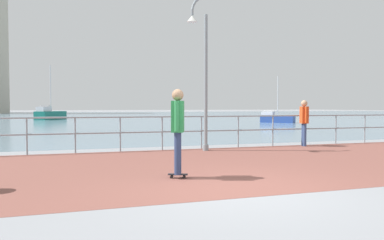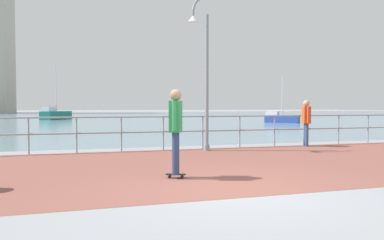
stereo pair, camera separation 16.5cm
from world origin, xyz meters
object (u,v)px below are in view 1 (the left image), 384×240
Objects in this scene: bystander at (304,119)px; sailboat_yellow at (50,114)px; sailboat_teal at (276,118)px; skateboarder at (178,124)px; lamppost at (202,66)px.

sailboat_yellow is at bearing 108.84° from bystander.
sailboat_yellow is (-20.32, 14.52, 0.18)m from sailboat_teal.
sailboat_yellow is at bearing 144.45° from sailboat_teal.
skateboarder is at bearing -124.42° from sailboat_teal.
sailboat_yellow is at bearing 101.97° from lamppost.
sailboat_teal is 24.97m from sailboat_yellow.
bystander is at bearing 4.16° from lamppost.
lamppost is at bearing 65.20° from skateboarder.
sailboat_teal is at bearing 62.58° from bystander.
sailboat_yellow is (-11.05, 32.38, -0.42)m from bystander.
lamppost is 4.51m from bystander.
lamppost is 4.95m from skateboarder.
skateboarder is 0.43× the size of sailboat_teal.
lamppost reaches higher than sailboat_teal.
sailboat_teal is at bearing -35.55° from sailboat_yellow.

